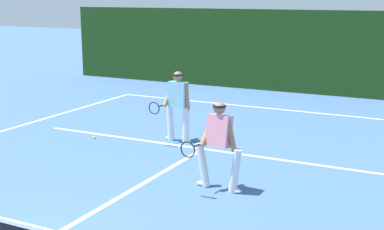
% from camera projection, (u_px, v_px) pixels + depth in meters
% --- Properties ---
extents(court_line_baseline_far, '(10.64, 0.10, 0.01)m').
position_uv_depth(court_line_baseline_far, '(273.00, 109.00, 16.54)').
color(court_line_baseline_far, white).
rests_on(court_line_baseline_far, ground_plane).
extents(court_line_service, '(8.67, 0.10, 0.01)m').
position_uv_depth(court_line_service, '(203.00, 149.00, 12.25)').
color(court_line_service, white).
rests_on(court_line_service, ground_plane).
extents(court_line_centre, '(0.10, 6.40, 0.01)m').
position_uv_depth(court_line_centre, '(120.00, 197.00, 9.35)').
color(court_line_centre, white).
rests_on(court_line_centre, ground_plane).
extents(player_near, '(0.95, 0.86, 1.61)m').
position_uv_depth(player_near, '(218.00, 142.00, 9.52)').
color(player_near, silver).
rests_on(player_near, ground_plane).
extents(player_far, '(0.80, 0.86, 1.68)m').
position_uv_depth(player_far, '(178.00, 103.00, 12.69)').
color(player_far, silver).
rests_on(player_far, ground_plane).
extents(tennis_ball, '(0.07, 0.07, 0.07)m').
position_uv_depth(tennis_ball, '(94.00, 138.00, 13.09)').
color(tennis_ball, '#D1E033').
rests_on(tennis_ball, ground_plane).
extents(back_fence_windscreen, '(19.16, 0.12, 2.92)m').
position_uv_depth(back_fence_windscreen, '(302.00, 52.00, 18.86)').
color(back_fence_windscreen, '#193A12').
rests_on(back_fence_windscreen, ground_plane).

